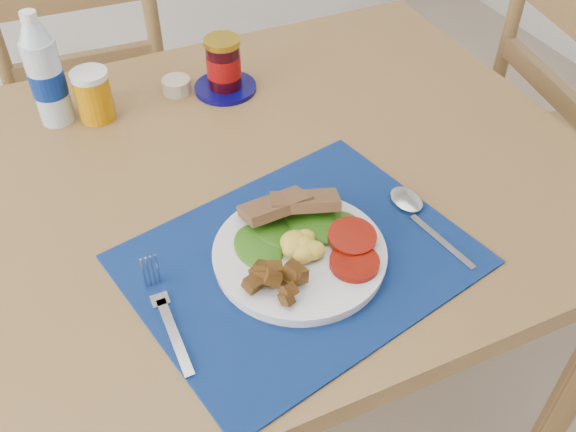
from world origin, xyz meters
The scene contains 11 objects.
table centered at (0.00, 0.20, 0.67)m, with size 1.40×0.90×0.75m.
chair_far centered at (-0.04, 0.91, 0.55)m, with size 0.42×0.40×1.07m.
chair_end centered at (0.97, 0.29, 0.55)m, with size 0.44×0.46×1.07m.
placemat centered at (0.11, -0.02, 0.75)m, with size 0.47×0.36×0.00m, color black.
breakfast_plate centered at (0.11, -0.02, 0.77)m, with size 0.25×0.25×0.06m.
fork centered at (-0.09, -0.03, 0.76)m, with size 0.02×0.19×0.00m.
spoon centered at (0.32, -0.01, 0.76)m, with size 0.05×0.20×0.01m.
water_bottle centered at (-0.14, 0.49, 0.84)m, with size 0.06×0.06×0.21m.
juice_glass centered at (-0.07, 0.46, 0.80)m, with size 0.06×0.06×0.09m, color #B47104.
ramekin centered at (0.09, 0.49, 0.76)m, with size 0.06×0.06×0.03m, color tan.
jam_on_saucer centered at (0.18, 0.45, 0.80)m, with size 0.12×0.12×0.11m.
Camera 1 is at (-0.16, -0.58, 1.44)m, focal length 40.00 mm.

